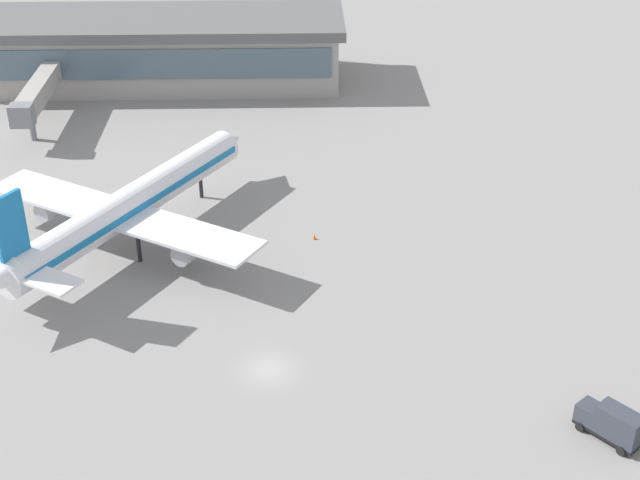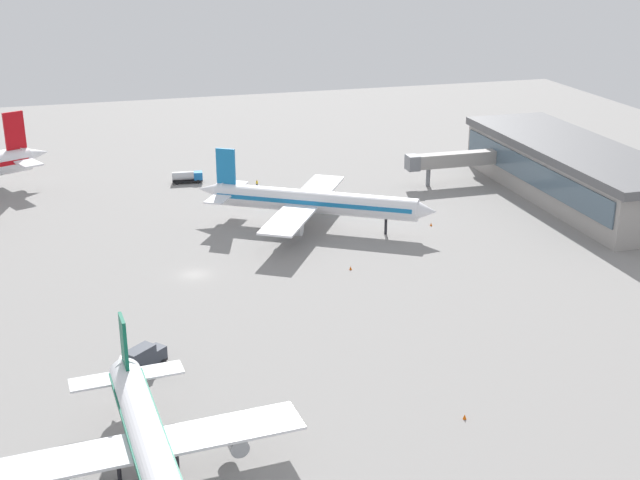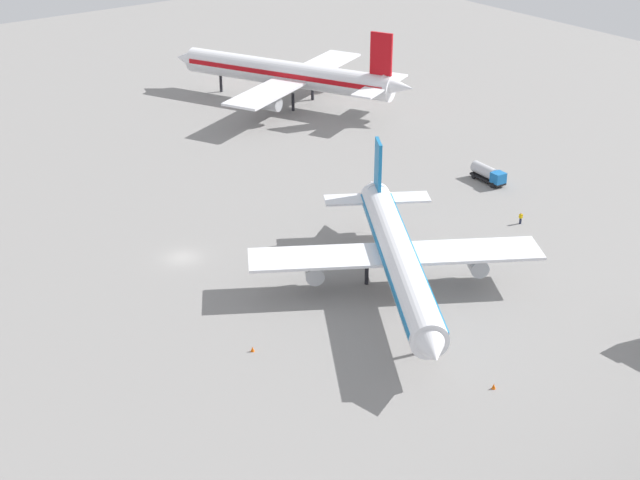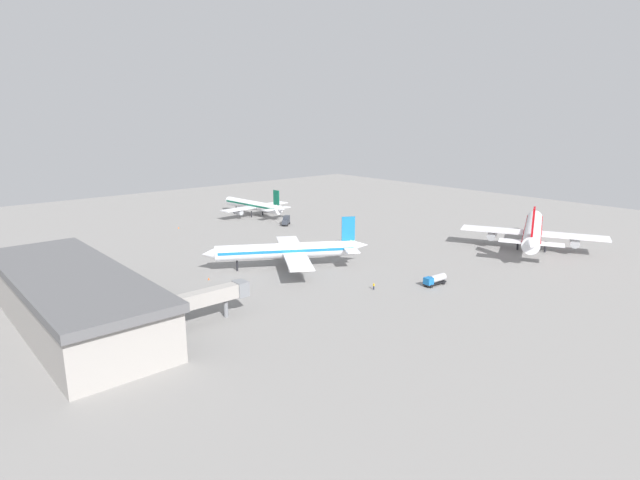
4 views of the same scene
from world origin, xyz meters
name	(u,v)px [view 4 (image 4 of 4)]	position (x,y,z in m)	size (l,w,h in m)	color
ground	(316,243)	(0.00, 0.00, 0.00)	(288.00, 288.00, 0.00)	gray
terminal_building	(73,298)	(19.17, -77.94, 5.45)	(59.65, 19.04, 10.69)	#9E9993
airplane_at_gate	(288,251)	(16.20, -23.53, 4.90)	(33.23, 39.62, 13.47)	white
airplane_taxiing	(253,205)	(-52.11, 11.37, 4.29)	(38.80, 31.21, 11.80)	white
airplane_distant	(533,230)	(48.65, 45.16, 5.75)	(40.38, 48.64, 15.80)	white
fuel_truck	(435,280)	(50.35, -5.63, 1.39)	(2.59, 6.43, 2.50)	black
catering_truck	(286,221)	(-28.65, 10.05, 1.70)	(5.08, 5.49, 3.30)	black
ground_crew_worker	(374,286)	(42.96, -19.05, 0.85)	(0.52, 0.52, 1.67)	#1E2338
jet_bridge	(205,298)	(34.75, -58.26, 5.13)	(3.12, 19.62, 6.74)	#9E9993
safety_cone_near_gate	(179,228)	(-49.41, -22.96, 0.30)	(0.44, 0.44, 0.60)	#EA590C
safety_cone_mid_apron	(209,279)	(11.06, -44.48, 0.30)	(0.44, 0.44, 0.60)	#EA590C
safety_cone_far_side	(244,252)	(-4.76, -24.07, 0.30)	(0.44, 0.44, 0.60)	#EA590C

